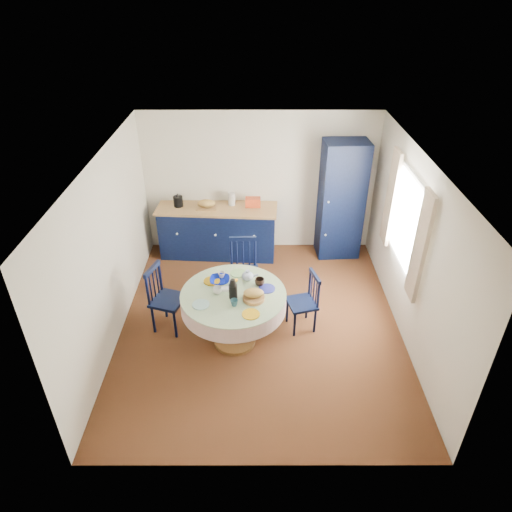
{
  "coord_description": "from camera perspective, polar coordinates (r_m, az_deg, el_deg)",
  "views": [
    {
      "loc": [
        -0.07,
        -5.11,
        4.41
      ],
      "look_at": [
        -0.06,
        0.2,
        1.05
      ],
      "focal_mm": 32.0,
      "sensor_mm": 36.0,
      "label": 1
    }
  ],
  "objects": [
    {
      "name": "kitchen_counter",
      "position": [
        8.12,
        -4.79,
        3.23
      ],
      "size": [
        2.11,
        0.78,
        1.16
      ],
      "rotation": [
        0.0,
        0.0,
        -0.07
      ],
      "color": "black",
      "rests_on": "floor"
    },
    {
      "name": "mug_c",
      "position": [
        6.05,
        0.47,
        -3.27
      ],
      "size": [
        0.13,
        0.13,
        0.1
      ],
      "primitive_type": "imported",
      "color": "black",
      "rests_on": "dining_table"
    },
    {
      "name": "mug_a",
      "position": [
        5.92,
        -4.83,
        -4.31
      ],
      "size": [
        0.12,
        0.12,
        0.09
      ],
      "primitive_type": "imported",
      "color": "silver",
      "rests_on": "dining_table"
    },
    {
      "name": "chair_left",
      "position": [
        6.52,
        -11.28,
        -5.18
      ],
      "size": [
        0.54,
        0.55,
        0.99
      ],
      "rotation": [
        0.0,
        0.0,
        1.26
      ],
      "color": "black",
      "rests_on": "floor"
    },
    {
      "name": "chair_far",
      "position": [
        6.96,
        -1.58,
        -1.76
      ],
      "size": [
        0.47,
        0.44,
        1.01
      ],
      "rotation": [
        0.0,
        0.0,
        0.04
      ],
      "color": "black",
      "rests_on": "floor"
    },
    {
      "name": "window",
      "position": [
        6.45,
        18.25,
        4.06
      ],
      "size": [
        0.1,
        1.74,
        1.45
      ],
      "color": "white",
      "rests_on": "wall_right"
    },
    {
      "name": "floor",
      "position": [
        6.75,
        0.54,
        -8.45
      ],
      "size": [
        4.5,
        4.5,
        0.0
      ],
      "primitive_type": "plane",
      "color": "black",
      "rests_on": "ground"
    },
    {
      "name": "mug_b",
      "position": [
        5.71,
        -2.74,
        -5.86
      ],
      "size": [
        0.1,
        0.1,
        0.09
      ],
      "primitive_type": "imported",
      "color": "#2F5F6C",
      "rests_on": "dining_table"
    },
    {
      "name": "wall_right",
      "position": [
        6.35,
        18.96,
        0.59
      ],
      "size": [
        0.02,
        4.5,
        2.5
      ],
      "primitive_type": "cube",
      "color": "silver",
      "rests_on": "floor"
    },
    {
      "name": "wall_left",
      "position": [
        6.31,
        -17.88,
        0.58
      ],
      "size": [
        0.02,
        4.5,
        2.5
      ],
      "primitive_type": "cube",
      "color": "silver",
      "rests_on": "floor"
    },
    {
      "name": "pantry_cabinet",
      "position": [
        8.0,
        10.6,
        6.86
      ],
      "size": [
        0.76,
        0.57,
        2.08
      ],
      "rotation": [
        0.0,
        0.0,
        0.07
      ],
      "color": "black",
      "rests_on": "floor"
    },
    {
      "name": "cobalt_bowl",
      "position": [
        6.13,
        -4.55,
        -3.06
      ],
      "size": [
        0.27,
        0.27,
        0.07
      ],
      "primitive_type": "imported",
      "color": "navy",
      "rests_on": "dining_table"
    },
    {
      "name": "ceiling",
      "position": [
        5.45,
        0.68,
        11.86
      ],
      "size": [
        4.5,
        4.5,
        0.0
      ],
      "primitive_type": "plane",
      "rotation": [
        3.14,
        0.0,
        0.0
      ],
      "color": "white",
      "rests_on": "wall_back"
    },
    {
      "name": "wall_back",
      "position": [
        8.01,
        0.45,
        9.1
      ],
      "size": [
        4.0,
        0.02,
        2.5
      ],
      "primitive_type": "cube",
      "color": "silver",
      "rests_on": "floor"
    },
    {
      "name": "chair_right",
      "position": [
        6.46,
        6.06,
        -5.66
      ],
      "size": [
        0.47,
        0.48,
        0.89
      ],
      "rotation": [
        0.0,
        0.0,
        -1.3
      ],
      "color": "black",
      "rests_on": "floor"
    },
    {
      "name": "mug_d",
      "position": [
        6.21,
        -4.31,
        -2.4
      ],
      "size": [
        0.09,
        0.09,
        0.09
      ],
      "primitive_type": "imported",
      "color": "silver",
      "rests_on": "dining_table"
    },
    {
      "name": "dining_table",
      "position": [
        6.01,
        -2.76,
        -5.67
      ],
      "size": [
        1.38,
        1.38,
        1.12
      ],
      "color": "brown",
      "rests_on": "floor"
    }
  ]
}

